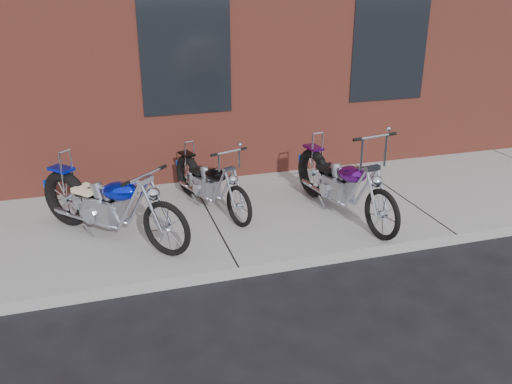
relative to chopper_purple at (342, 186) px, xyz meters
name	(u,v)px	position (x,y,z in m)	size (l,w,h in m)	color
ground	(239,279)	(-1.81, -1.08, -0.58)	(120.00, 120.00, 0.00)	black
sidewalk	(211,222)	(-1.81, 0.42, -0.50)	(22.00, 3.00, 0.15)	gray
chopper_purple	(342,186)	(0.00, 0.00, 0.00)	(0.66, 2.35, 1.33)	black
chopper_blue	(109,206)	(-3.19, 0.16, 0.02)	(1.77, 1.89, 1.07)	black
chopper_third	(210,185)	(-1.75, 0.74, -0.06)	(0.78, 1.94, 1.02)	black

